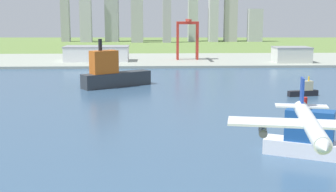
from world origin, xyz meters
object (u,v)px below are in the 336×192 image
(container_barge, at_px, (112,74))
(ferry_boat, at_px, (322,141))
(airplane_landing, at_px, (310,124))
(port_crane_red, at_px, (188,31))
(warehouse_main, at_px, (97,53))
(tugboat_small, at_px, (304,91))
(warehouse_annex, at_px, (292,54))

(container_barge, xyz_separation_m, ferry_boat, (88.76, -167.28, -3.24))
(airplane_landing, height_order, port_crane_red, port_crane_red)
(warehouse_main, bearing_deg, airplane_landing, -77.38)
(container_barge, xyz_separation_m, tugboat_small, (124.05, -41.84, -5.99))
(airplane_landing, bearing_deg, warehouse_main, 102.62)
(warehouse_annex, bearing_deg, warehouse_main, 174.34)
(container_barge, height_order, port_crane_red, port_crane_red)
(tugboat_small, xyz_separation_m, port_crane_red, (-57.16, 211.01, 29.85))
(port_crane_red, relative_size, warehouse_annex, 1.25)
(ferry_boat, bearing_deg, warehouse_annex, 75.02)
(tugboat_small, distance_m, warehouse_annex, 187.29)
(container_barge, bearing_deg, warehouse_main, 100.24)
(airplane_landing, relative_size, port_crane_red, 0.82)
(port_crane_red, distance_m, warehouse_main, 98.92)
(warehouse_main, bearing_deg, ferry_boat, -70.20)
(airplane_landing, height_order, warehouse_annex, airplane_landing)
(container_barge, xyz_separation_m, warehouse_main, (-28.77, 159.16, 0.76))
(airplane_landing, distance_m, ferry_boat, 77.47)
(container_barge, height_order, tugboat_small, container_barge)
(ferry_boat, distance_m, warehouse_annex, 317.49)
(container_barge, height_order, warehouse_main, container_barge)
(airplane_landing, relative_size, tugboat_small, 1.85)
(ferry_boat, bearing_deg, port_crane_red, 93.72)
(tugboat_small, bearing_deg, port_crane_red, 105.16)
(warehouse_main, bearing_deg, tugboat_small, -52.75)
(warehouse_annex, bearing_deg, airplane_landing, -106.55)
(container_barge, bearing_deg, port_crane_red, 68.43)
(port_crane_red, bearing_deg, tugboat_small, -74.84)
(tugboat_small, relative_size, ferry_boat, 0.44)
(tugboat_small, xyz_separation_m, warehouse_main, (-152.82, 201.00, 6.75))
(airplane_landing, xyz_separation_m, warehouse_annex, (111.31, 374.59, -19.10))
(container_barge, xyz_separation_m, warehouse_annex, (170.83, 139.39, 0.78))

